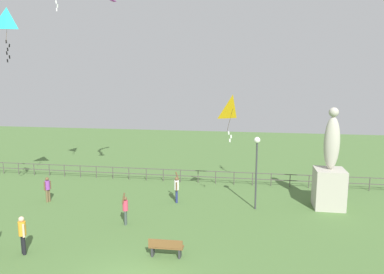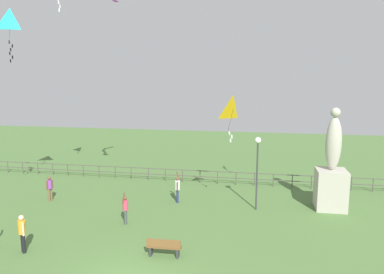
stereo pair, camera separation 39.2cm
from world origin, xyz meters
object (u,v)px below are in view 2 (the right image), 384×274
at_px(park_bench, 164,247).
at_px(person_4, 22,231).
at_px(kite_0, 233,110).
at_px(statue_monument, 331,177).
at_px(person_0, 178,187).
at_px(person_3, 125,208).
at_px(lamppost, 257,157).
at_px(person_1, 50,187).
at_px(kite_2, 10,22).

relative_size(park_bench, person_4, 0.87).
distance_m(person_4, kite_0, 12.07).
bearing_deg(park_bench, statue_monument, 42.54).
relative_size(statue_monument, person_0, 3.14).
bearing_deg(person_0, person_3, -117.33).
bearing_deg(park_bench, person_0, 97.89).
distance_m(lamppost, person_4, 12.68).
bearing_deg(person_3, person_1, 156.38).
bearing_deg(kite_0, statue_monument, 14.91).
bearing_deg(person_0, park_bench, -82.11).
height_order(person_0, person_1, person_0).
bearing_deg(person_3, person_0, 62.67).
relative_size(person_0, kite_2, 0.61).
xyz_separation_m(statue_monument, person_1, (-17.11, -1.79, -0.99)).
bearing_deg(person_4, statue_monument, 29.68).
height_order(person_1, kite_0, kite_0).
relative_size(kite_0, kite_2, 0.85).
bearing_deg(person_1, person_3, -23.62).
height_order(person_1, kite_2, kite_2).
bearing_deg(person_0, lamppost, -4.41).
distance_m(person_1, kite_2, 10.26).
relative_size(person_4, kite_2, 0.55).
bearing_deg(lamppost, person_3, -153.17).
bearing_deg(kite_0, person_4, -142.45).
height_order(statue_monument, person_0, statue_monument).
height_order(lamppost, park_bench, lamppost).
distance_m(park_bench, person_1, 10.61).
bearing_deg(person_4, kite_0, 37.55).
distance_m(person_0, kite_0, 6.10).
relative_size(statue_monument, park_bench, 3.99).
bearing_deg(statue_monument, park_bench, -137.46).
bearing_deg(person_0, kite_0, -15.24).
xyz_separation_m(kite_0, kite_2, (-13.35, -0.10, 5.05)).
bearing_deg(park_bench, kite_2, 151.60).
height_order(person_0, kite_2, kite_2).
bearing_deg(kite_0, lamppost, 21.59).
height_order(person_1, person_4, person_4).
bearing_deg(kite_0, person_1, -178.68).
xyz_separation_m(person_3, person_4, (-3.35, -3.83, 0.09)).
height_order(park_bench, kite_0, kite_0).
xyz_separation_m(person_0, person_3, (-1.97, -3.82, -0.05)).
bearing_deg(person_4, park_bench, 6.64).
xyz_separation_m(person_0, person_4, (-5.32, -7.65, 0.04)).
relative_size(lamppost, person_4, 2.49).
distance_m(statue_monument, person_1, 17.23).
bearing_deg(kite_2, person_3, -19.29).
xyz_separation_m(lamppost, park_bench, (-3.87, -6.55, -2.69)).
bearing_deg(lamppost, park_bench, -120.62).
distance_m(statue_monument, kite_0, 7.16).
xyz_separation_m(person_3, kite_0, (5.39, 2.88, 5.02)).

